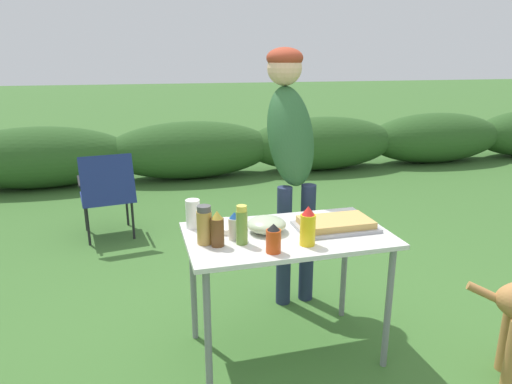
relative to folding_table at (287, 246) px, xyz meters
name	(u,v)px	position (x,y,z in m)	size (l,w,h in m)	color
ground_plane	(285,350)	(0.00, 0.00, -0.66)	(60.00, 60.00, 0.00)	#3D6B2D
shrub_hedge	(191,150)	(0.00, 4.21, -0.26)	(14.40, 0.90, 0.81)	#2D5623
folding_table	(287,246)	(0.00, 0.00, 0.00)	(1.10, 0.64, 0.74)	silver
food_tray	(336,224)	(0.28, -0.01, 0.10)	(0.44, 0.27, 0.06)	#9E9EA3
plate_stack	(227,226)	(-0.30, 0.15, 0.09)	(0.22, 0.22, 0.03)	white
mixing_bowl	(267,225)	(-0.10, 0.05, 0.12)	(0.21, 0.21, 0.09)	#ADBC99
paper_cup_stack	(193,214)	(-0.48, 0.22, 0.16)	(0.08, 0.08, 0.16)	white
relish_jar	(242,225)	(-0.27, -0.08, 0.18)	(0.06, 0.06, 0.20)	olive
beer_bottle	(217,229)	(-0.40, -0.07, 0.17)	(0.07, 0.07, 0.19)	brown
mayo_bottle	(235,226)	(-0.29, -0.01, 0.15)	(0.07, 0.07, 0.15)	silver
mustard_bottle	(308,227)	(0.05, -0.18, 0.17)	(0.08, 0.08, 0.21)	yellow
spice_jar	(204,225)	(-0.45, -0.03, 0.18)	(0.08, 0.08, 0.20)	#B2893D
hot_sauce_bottle	(273,239)	(-0.15, -0.22, 0.15)	(0.07, 0.07, 0.15)	#CC4214
standing_person_in_gray_fleece	(290,140)	(0.24, 0.67, 0.46)	(0.34, 0.49, 1.72)	#232D4C
camp_chair_green_behind_table	(107,191)	(-1.05, 2.08, -0.20)	(0.55, 0.65, 0.83)	navy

